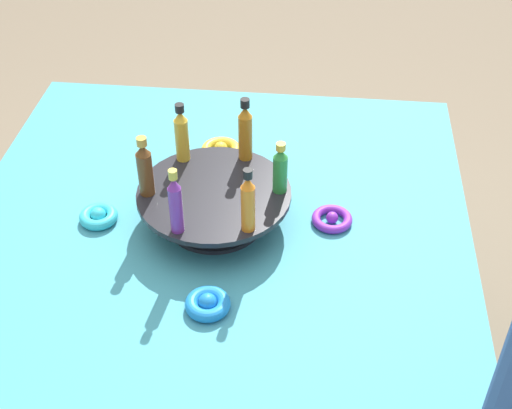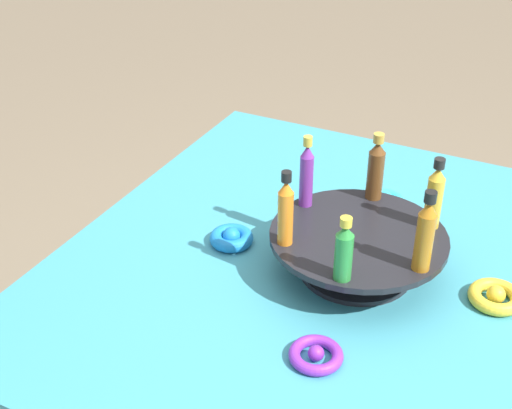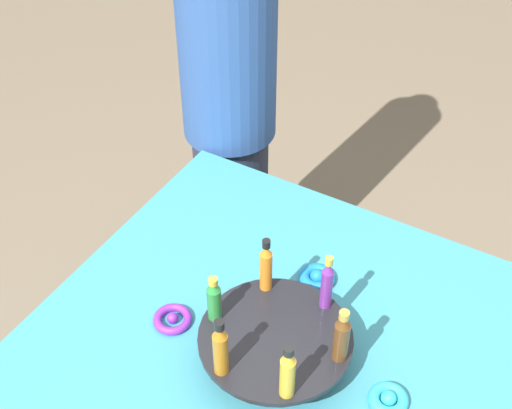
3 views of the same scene
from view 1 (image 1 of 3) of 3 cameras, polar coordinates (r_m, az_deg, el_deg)
name	(u,v)px [view 1 (image 1 of 3)]	position (r m, az deg, el deg)	size (l,w,h in m)	color
party_table	(221,331)	(1.80, -2.85, -10.11)	(1.10, 1.10, 0.73)	teal
display_stand	(214,203)	(1.51, -3.34, 0.16)	(0.33, 0.33, 0.08)	black
bottle_green	(280,169)	(1.46, 1.95, 2.84)	(0.03, 0.03, 0.12)	#288438
bottle_amber	(245,132)	(1.55, -0.86, 5.86)	(0.03, 0.03, 0.15)	#AD6B19
bottle_gold	(182,134)	(1.56, -5.97, 5.59)	(0.03, 0.03, 0.14)	gold
bottle_brown	(145,168)	(1.47, -8.89, 2.88)	(0.03, 0.03, 0.14)	brown
bottle_purple	(176,204)	(1.36, -6.46, 0.07)	(0.03, 0.03, 0.15)	#702D93
bottle_orange	(248,202)	(1.36, -0.65, 0.17)	(0.03, 0.03, 0.14)	orange
ribbon_bow_gold	(221,150)	(1.74, -2.83, 4.40)	(0.10, 0.10, 0.03)	gold
ribbon_bow_teal	(99,216)	(1.58, -12.49, -0.92)	(0.08, 0.08, 0.03)	#2DB7CC
ribbon_bow_blue	(208,304)	(1.36, -3.89, -7.92)	(0.09, 0.09, 0.04)	blue
ribbon_bow_purple	(332,219)	(1.54, 6.10, -1.15)	(0.09, 0.09, 0.03)	purple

